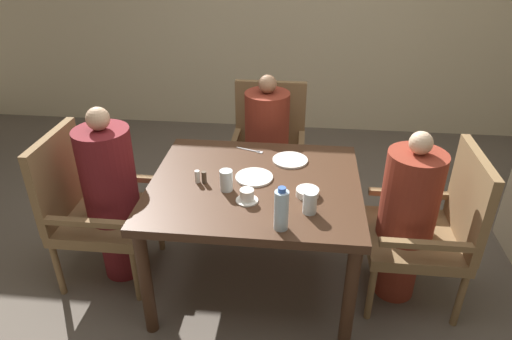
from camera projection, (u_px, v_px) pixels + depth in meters
The scene contains 18 objects.
ground_plane at pixel (255, 279), 2.96m from camera, with size 16.00×16.00×0.00m, color #60564C.
dining_table at pixel (255, 195), 2.64m from camera, with size 1.20×1.04×0.73m.
chair_left_side at pixel (90, 205), 2.81m from camera, with size 0.55×0.55×0.97m.
diner_in_left_chair at pixel (112, 195), 2.75m from camera, with size 0.32×0.32×1.15m.
chair_far_side at pixel (268, 145), 3.54m from camera, with size 0.55×0.55×0.97m.
diner_in_far_chair at pixel (267, 146), 3.37m from camera, with size 0.32×0.32×1.12m.
chair_right_side at pixel (433, 226), 2.62m from camera, with size 0.55×0.55×0.97m.
diner_in_right_chair at pixel (407, 217), 2.60m from camera, with size 0.32×0.32×1.09m.
plate_main_left at pixel (254, 177), 2.64m from camera, with size 0.22×0.22×0.01m.
plate_main_right at pixel (290, 160), 2.82m from camera, with size 0.22×0.22×0.01m.
teacup_with_saucer at pixel (247, 196), 2.41m from camera, with size 0.12×0.12×0.07m.
bowl_small at pixel (307, 192), 2.47m from camera, with size 0.13×0.13×0.04m.
water_bottle at pixel (281, 210), 2.17m from camera, with size 0.07×0.07×0.23m.
glass_tall_near at pixel (310, 202), 2.31m from camera, with size 0.07×0.07×0.12m.
glass_tall_mid at pixel (226, 180), 2.50m from camera, with size 0.07×0.07×0.12m.
salt_shaker at pixel (197, 177), 2.58m from camera, with size 0.03×0.03×0.07m.
pepper_shaker at pixel (204, 177), 2.58m from camera, with size 0.03×0.03×0.07m.
fork_beside_plate at pixel (252, 151), 2.95m from camera, with size 0.18×0.07×0.00m.
Camera 1 is at (0.24, -2.23, 2.06)m, focal length 32.00 mm.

